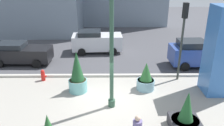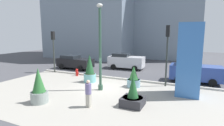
{
  "view_description": "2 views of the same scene",
  "coord_description": "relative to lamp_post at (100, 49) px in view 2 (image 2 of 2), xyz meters",
  "views": [
    {
      "loc": [
        -0.03,
        -10.88,
        6.71
      ],
      "look_at": [
        0.08,
        0.91,
        1.89
      ],
      "focal_mm": 36.86,
      "sensor_mm": 36.0,
      "label": 1
    },
    {
      "loc": [
        6.63,
        -12.49,
        4.35
      ],
      "look_at": [
        0.3,
        1.04,
        1.89
      ],
      "focal_mm": 29.57,
      "sensor_mm": 36.0,
      "label": 2
    }
  ],
  "objects": [
    {
      "name": "ground_plane",
      "position": [
        -0.05,
        4.5,
        -3.13
      ],
      "size": [
        60.0,
        60.0,
        0.0
      ],
      "primitive_type": "plane",
      "color": "#47474C"
    },
    {
      "name": "plaza_pavement",
      "position": [
        -0.05,
        -1.5,
        -3.13
      ],
      "size": [
        18.0,
        10.0,
        0.02
      ],
      "primitive_type": "cube",
      "color": "#9E998E",
      "rests_on": "ground_plane"
    },
    {
      "name": "curb_strip",
      "position": [
        -0.05,
        3.62,
        -3.05
      ],
      "size": [
        18.0,
        0.24,
        0.16
      ],
      "primitive_type": "cube",
      "color": "#B7B2A8",
      "rests_on": "ground_plane"
    },
    {
      "name": "lamp_post",
      "position": [
        0.0,
        0.0,
        0.0
      ],
      "size": [
        0.44,
        0.44,
        6.42
      ],
      "color": "#335642",
      "rests_on": "ground_plane"
    },
    {
      "name": "art_pillar_blue",
      "position": [
        6.11,
        1.53,
        -0.62
      ],
      "size": [
        1.54,
        1.54,
        5.02
      ],
      "primitive_type": "cube",
      "color": "#3870BC",
      "rests_on": "ground_plane"
    },
    {
      "name": "potted_plant_curbside",
      "position": [
        3.25,
        -1.94,
        -2.47
      ],
      "size": [
        1.29,
        1.29,
        1.94
      ],
      "color": "#2D2D33",
      "rests_on": "ground_plane"
    },
    {
      "name": "potted_plant_near_right",
      "position": [
        -2.2,
        -3.93,
        -2.17
      ],
      "size": [
        1.07,
        1.07,
        2.22
      ],
      "color": "gray",
      "rests_on": "ground_plane"
    },
    {
      "name": "potted_plant_by_pillar",
      "position": [
        -1.96,
        1.63,
        -2.05
      ],
      "size": [
        1.07,
        1.07,
        2.52
      ],
      "color": "#6BB2B2",
      "rests_on": "ground_plane"
    },
    {
      "name": "potted_plant_near_left",
      "position": [
        2.04,
        1.84,
        -2.42
      ],
      "size": [
        1.07,
        1.07,
        1.72
      ],
      "color": "#7AA8B7",
      "rests_on": "ground_plane"
    },
    {
      "name": "fire_hydrant",
      "position": [
        -4.41,
        3.09,
        -2.76
      ],
      "size": [
        0.36,
        0.26,
        0.75
      ],
      "color": "red",
      "rests_on": "ground_plane"
    },
    {
      "name": "traffic_light_far_side",
      "position": [
        -7.66,
        3.46,
        -0.1
      ],
      "size": [
        0.28,
        0.42,
        4.49
      ],
      "color": "#333833",
      "rests_on": "ground_plane"
    },
    {
      "name": "traffic_light_corner",
      "position": [
        4.35,
        3.19,
        0.18
      ],
      "size": [
        0.28,
        0.42,
        4.93
      ],
      "color": "#333833",
      "rests_on": "ground_plane"
    },
    {
      "name": "car_far_lane",
      "position": [
        -6.88,
        6.06,
        -2.29
      ],
      "size": [
        4.51,
        2.07,
        1.64
      ],
      "color": "black",
      "rests_on": "ground_plane"
    },
    {
      "name": "car_curb_east",
      "position": [
        6.44,
        5.49,
        -2.15
      ],
      "size": [
        4.28,
        2.17,
        1.95
      ],
      "color": "#2D4793",
      "rests_on": "ground_plane"
    },
    {
      "name": "car_intersection",
      "position": [
        -1.24,
        8.69,
        -2.17
      ],
      "size": [
        4.31,
        2.27,
        1.88
      ],
      "color": "silver",
      "rests_on": "ground_plane"
    },
    {
      "name": "pedestrian_crossing",
      "position": [
        0.96,
        -3.23,
        -2.21
      ],
      "size": [
        0.39,
        0.39,
        1.66
      ],
      "color": "#B2AD9E",
      "rests_on": "ground_plane"
    },
    {
      "name": "office_block_flanking",
      "position": [
        -10.89,
        18.28,
        7.01
      ],
      "size": [
        15.13,
        11.78,
        20.27
      ],
      "primitive_type": "cube",
      "color": "gray",
      "rests_on": "ground_plane"
    }
  ]
}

